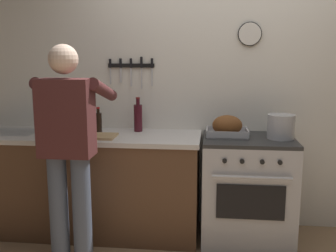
{
  "coord_description": "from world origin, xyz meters",
  "views": [
    {
      "loc": [
        -0.1,
        -2.27,
        1.58
      ],
      "look_at": [
        -0.45,
        0.85,
        1.01
      ],
      "focal_mm": 41.69,
      "sensor_mm": 36.0,
      "label": 1
    }
  ],
  "objects_px": {
    "person_cook": "(68,143)",
    "bottle_soy_sauce": "(98,122)",
    "stock_pot": "(281,127)",
    "cutting_board": "(94,136)",
    "stove": "(247,189)",
    "roasting_pan": "(227,127)",
    "bottle_cooking_oil": "(71,120)",
    "bottle_wine_red": "(138,117)"
  },
  "relations": [
    {
      "from": "person_cook",
      "to": "cutting_board",
      "type": "relative_size",
      "value": 4.61
    },
    {
      "from": "stove",
      "to": "bottle_soy_sauce",
      "type": "bearing_deg",
      "value": 175.52
    },
    {
      "from": "roasting_pan",
      "to": "bottle_soy_sauce",
      "type": "xyz_separation_m",
      "value": [
        -1.14,
        0.07,
        0.01
      ]
    },
    {
      "from": "stove",
      "to": "bottle_cooking_oil",
      "type": "distance_m",
      "value": 1.69
    },
    {
      "from": "person_cook",
      "to": "bottle_soy_sauce",
      "type": "height_order",
      "value": "person_cook"
    },
    {
      "from": "bottle_soy_sauce",
      "to": "person_cook",
      "type": "bearing_deg",
      "value": -92.45
    },
    {
      "from": "stock_pot",
      "to": "bottle_soy_sauce",
      "type": "xyz_separation_m",
      "value": [
        -1.58,
        0.11,
        -0.01
      ]
    },
    {
      "from": "cutting_board",
      "to": "bottle_cooking_oil",
      "type": "bearing_deg",
      "value": 139.8
    },
    {
      "from": "roasting_pan",
      "to": "bottle_wine_red",
      "type": "bearing_deg",
      "value": 169.18
    },
    {
      "from": "roasting_pan",
      "to": "cutting_board",
      "type": "distance_m",
      "value": 1.13
    },
    {
      "from": "stove",
      "to": "bottle_soy_sauce",
      "type": "height_order",
      "value": "bottle_soy_sauce"
    },
    {
      "from": "roasting_pan",
      "to": "bottle_soy_sauce",
      "type": "bearing_deg",
      "value": 176.28
    },
    {
      "from": "stove",
      "to": "cutting_board",
      "type": "distance_m",
      "value": 1.38
    },
    {
      "from": "cutting_board",
      "to": "roasting_pan",
      "type": "bearing_deg",
      "value": 7.71
    },
    {
      "from": "stove",
      "to": "roasting_pan",
      "type": "xyz_separation_m",
      "value": [
        -0.18,
        0.03,
        0.53
      ]
    },
    {
      "from": "roasting_pan",
      "to": "bottle_cooking_oil",
      "type": "xyz_separation_m",
      "value": [
        -1.41,
        0.1,
        0.02
      ]
    },
    {
      "from": "person_cook",
      "to": "bottle_soy_sauce",
      "type": "distance_m",
      "value": 0.68
    },
    {
      "from": "stock_pot",
      "to": "bottle_wine_red",
      "type": "relative_size",
      "value": 0.72
    },
    {
      "from": "roasting_pan",
      "to": "bottle_wine_red",
      "type": "relative_size",
      "value": 1.13
    },
    {
      "from": "stove",
      "to": "bottle_wine_red",
      "type": "bearing_deg",
      "value": 169.47
    },
    {
      "from": "person_cook",
      "to": "bottle_soy_sauce",
      "type": "xyz_separation_m",
      "value": [
        0.03,
        0.68,
        0.04
      ]
    },
    {
      "from": "roasting_pan",
      "to": "bottle_cooking_oil",
      "type": "height_order",
      "value": "bottle_cooking_oil"
    },
    {
      "from": "stock_pot",
      "to": "cutting_board",
      "type": "relative_size",
      "value": 0.62
    },
    {
      "from": "stock_pot",
      "to": "bottle_wine_red",
      "type": "xyz_separation_m",
      "value": [
        -1.23,
        0.18,
        0.03
      ]
    },
    {
      "from": "cutting_board",
      "to": "bottle_soy_sauce",
      "type": "distance_m",
      "value": 0.24
    },
    {
      "from": "stove",
      "to": "bottle_wine_red",
      "type": "height_order",
      "value": "bottle_wine_red"
    },
    {
      "from": "roasting_pan",
      "to": "bottle_cooking_oil",
      "type": "relative_size",
      "value": 1.44
    },
    {
      "from": "stove",
      "to": "roasting_pan",
      "type": "distance_m",
      "value": 0.56
    },
    {
      "from": "stove",
      "to": "cutting_board",
      "type": "xyz_separation_m",
      "value": [
        -1.3,
        -0.12,
        0.46
      ]
    },
    {
      "from": "roasting_pan",
      "to": "bottle_wine_red",
      "type": "xyz_separation_m",
      "value": [
        -0.8,
        0.15,
        0.05
      ]
    },
    {
      "from": "bottle_soy_sauce",
      "to": "cutting_board",
      "type": "bearing_deg",
      "value": -82.76
    },
    {
      "from": "roasting_pan",
      "to": "bottle_soy_sauce",
      "type": "relative_size",
      "value": 1.55
    },
    {
      "from": "person_cook",
      "to": "bottle_cooking_oil",
      "type": "bearing_deg",
      "value": 28.2
    },
    {
      "from": "bottle_cooking_oil",
      "to": "roasting_pan",
      "type": "bearing_deg",
      "value": -3.95
    },
    {
      "from": "bottle_soy_sauce",
      "to": "bottle_cooking_oil",
      "type": "bearing_deg",
      "value": 175.09
    },
    {
      "from": "stock_pot",
      "to": "bottle_cooking_oil",
      "type": "xyz_separation_m",
      "value": [
        -1.85,
        0.13,
        0.0
      ]
    },
    {
      "from": "cutting_board",
      "to": "bottle_wine_red",
      "type": "relative_size",
      "value": 1.16
    },
    {
      "from": "bottle_soy_sauce",
      "to": "bottle_cooking_oil",
      "type": "relative_size",
      "value": 0.93
    },
    {
      "from": "roasting_pan",
      "to": "stove",
      "type": "bearing_deg",
      "value": -9.23
    },
    {
      "from": "person_cook",
      "to": "bottle_wine_red",
      "type": "bearing_deg",
      "value": -16.85
    },
    {
      "from": "stock_pot",
      "to": "bottle_cooking_oil",
      "type": "height_order",
      "value": "bottle_cooking_oil"
    },
    {
      "from": "bottle_soy_sauce",
      "to": "bottle_cooking_oil",
      "type": "height_order",
      "value": "bottle_cooking_oil"
    }
  ]
}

